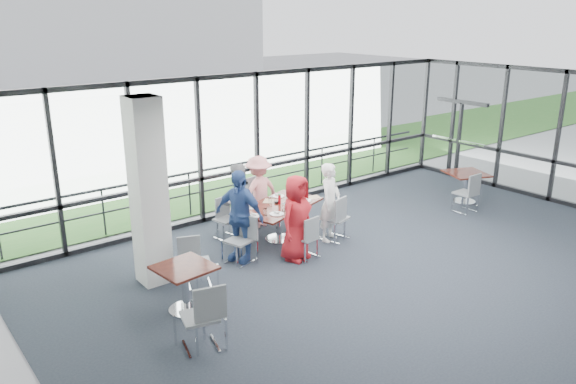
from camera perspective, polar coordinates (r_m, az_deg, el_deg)
floor at (r=10.05m, az=13.82°, el=-9.08°), size 12.00×10.00×0.02m
ceiling at (r=9.10m, az=15.31°, el=9.30°), size 12.00×10.00×0.04m
wall_left at (r=6.20m, az=-22.67°, el=-10.97°), size 0.10×10.00×3.20m
curtain_wall_back at (r=12.97m, az=-3.18°, el=5.06°), size 12.00×0.10×3.20m
exit_door at (r=16.43m, az=16.96°, el=5.05°), size 0.12×1.60×2.10m
structural_column at (r=9.56m, az=-13.99°, el=-0.07°), size 0.50×0.50×3.20m
apron at (r=17.57m, az=-12.52°, el=2.60°), size 80.00×70.00×0.02m
grass_strip at (r=15.84m, az=-9.33°, el=1.25°), size 80.00×5.00×0.01m
hangar_main at (r=39.06m, az=-22.11°, el=14.36°), size 24.00×10.00×6.00m
guard_rail at (r=13.73m, az=-4.54°, el=0.99°), size 12.00×0.06×0.06m
main_table at (r=11.34m, az=-0.94°, el=-1.96°), size 2.06×1.53×0.75m
side_table_left at (r=8.83m, az=-10.46°, el=-8.18°), size 0.89×0.89×0.75m
side_table_right at (r=14.30m, az=17.63°, el=1.46°), size 1.16×1.16×0.75m
diner_near_left at (r=10.40m, az=0.85°, el=-2.65°), size 0.91×0.72×1.64m
diner_near_right at (r=11.32m, az=4.29°, el=-1.04°), size 0.71×0.63×1.61m
diner_far_left at (r=11.41m, az=-5.20°, el=-0.99°), size 0.85×0.62×1.58m
diner_far_right at (r=12.04m, az=-3.02°, el=0.04°), size 1.04×0.58×1.57m
diner_end at (r=10.39m, az=-4.98°, el=-2.40°), size 0.91×1.16×1.75m
chair_main_nl at (r=10.58m, az=1.86°, el=-4.62°), size 0.46×0.46×0.83m
chair_main_nr at (r=11.44m, az=4.84°, el=-2.67°), size 0.56×0.56×0.93m
chair_main_fl at (r=11.55m, az=-6.31°, el=-2.79°), size 0.48×0.48×0.82m
chair_main_fr at (r=12.27m, az=-3.30°, el=-1.07°), size 0.55×0.55×0.98m
chair_main_end at (r=10.40m, az=-5.00°, el=-4.95°), size 0.53×0.53×0.88m
chair_spare_la at (r=7.93m, az=-8.97°, el=-12.41°), size 0.58×0.58×0.97m
chair_spare_lb at (r=9.67m, az=-9.11°, el=-7.08°), size 0.53×0.53×0.83m
chair_spare_r at (r=13.62m, az=17.61°, el=-0.11°), size 0.46×0.46×0.92m
plate_nl at (r=10.78m, az=-1.15°, el=-2.25°), size 0.28×0.28×0.01m
plate_nr at (r=11.56m, az=1.74°, el=-0.84°), size 0.27×0.27×0.01m
plate_fl at (r=11.16m, az=-3.83°, el=-1.56°), size 0.25×0.25×0.01m
plate_fr at (r=11.82m, az=-1.03°, el=-0.42°), size 0.27×0.27×0.01m
plate_end at (r=10.70m, az=-3.46°, el=-2.42°), size 0.25×0.25×0.01m
tumbler_a at (r=10.94m, az=-0.43°, el=-1.57°), size 0.07×0.07×0.15m
tumbler_b at (r=11.35m, az=0.74°, el=-0.84°), size 0.07×0.07×0.14m
tumbler_c at (r=11.42m, az=-1.81°, el=-0.76°), size 0.07×0.07×0.14m
tumbler_d at (r=10.72m, az=-2.31°, el=-2.03°), size 0.07×0.07×0.13m
menu_a at (r=10.99m, az=0.43°, el=-1.87°), size 0.37×0.38×0.00m
menu_b at (r=11.77m, az=2.52°, el=-0.53°), size 0.35×0.28×0.00m
menu_c at (r=11.54m, az=-1.96°, el=-0.91°), size 0.36×0.35×0.00m
condiment_caddy at (r=11.41m, az=-1.10°, el=-1.04°), size 0.10×0.07×0.04m
ketchup_bottle at (r=11.33m, az=-0.87°, el=-0.79°), size 0.06×0.06×0.18m
green_bottle at (r=11.35m, az=-0.87°, el=-0.70°), size 0.05×0.05×0.20m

